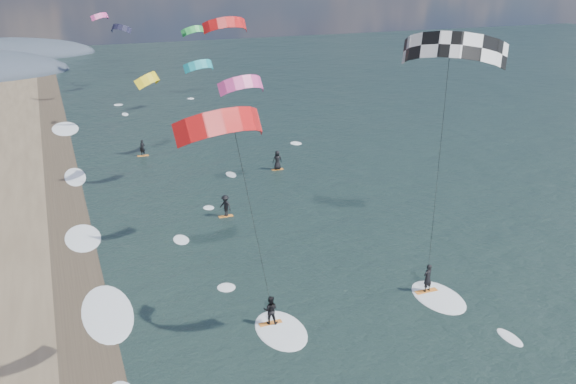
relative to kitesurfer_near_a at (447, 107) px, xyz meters
name	(u,v)px	position (x,y,z in m)	size (l,w,h in m)	color
wet_sand_strip	(91,368)	(-16.14, 4.28, -12.51)	(3.00, 240.00, 0.00)	#382D23
kitesurfer_near_a	(447,107)	(0.00, 0.00, 0.00)	(7.84, 9.44, 16.35)	orange
kitesurfer_near_b	(250,201)	(-8.99, 0.70, -3.47)	(7.01, 8.46, 14.10)	orange
far_kitesurfers	(231,178)	(-2.60, 26.54, -11.63)	(12.13, 18.99, 1.83)	orange
bg_kite_field	(156,21)	(-4.10, 50.24, -0.74)	(12.60, 75.69, 8.37)	red
shoreline_surf	(106,315)	(-14.94, 9.03, -12.52)	(2.40, 79.40, 0.11)	white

